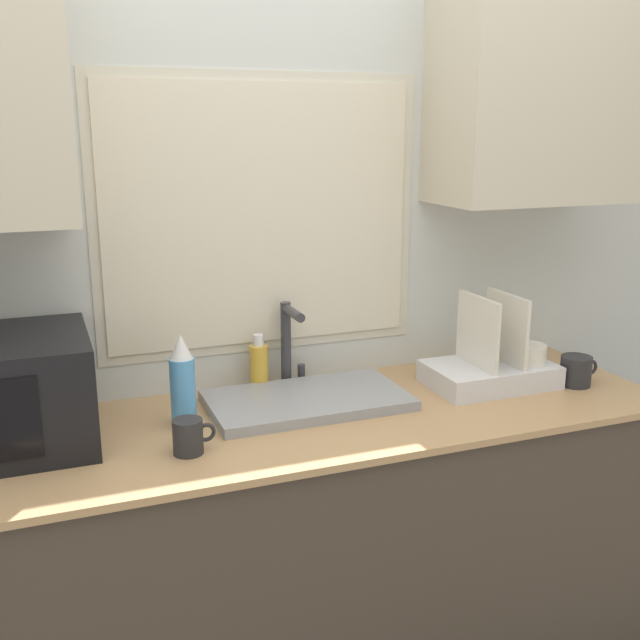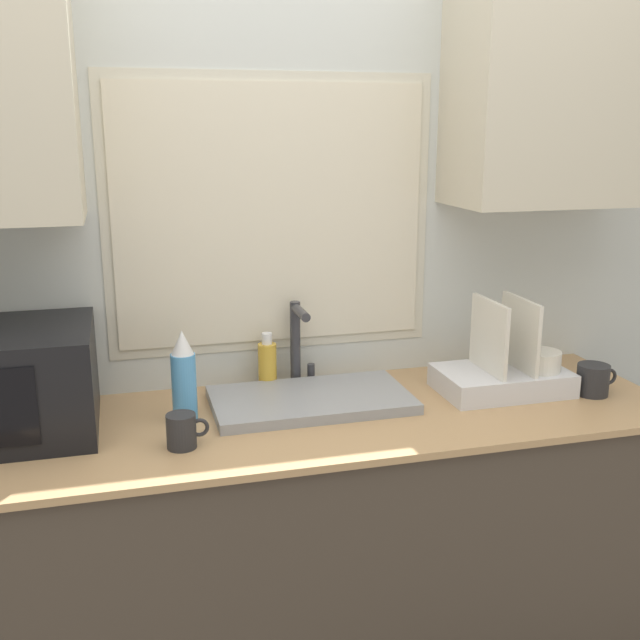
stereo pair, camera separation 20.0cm
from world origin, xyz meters
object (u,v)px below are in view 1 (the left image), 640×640
object	(u,v)px
spray_bottle	(183,382)
mug_near_sink	(189,436)
dish_rack	(494,366)
soap_bottle	(259,366)
faucet	(289,339)

from	to	relation	value
spray_bottle	mug_near_sink	distance (m)	0.20
dish_rack	soap_bottle	distance (m)	0.73
mug_near_sink	dish_rack	bearing A→B (deg)	9.07
dish_rack	mug_near_sink	xyz separation A→B (m)	(-0.98, -0.16, -0.02)
dish_rack	mug_near_sink	size ratio (longest dim) A/B	3.58
soap_bottle	faucet	bearing A→B (deg)	-3.67
faucet	dish_rack	distance (m)	0.64
faucet	spray_bottle	size ratio (longest dim) A/B	1.04
soap_bottle	mug_near_sink	bearing A→B (deg)	-127.61
spray_bottle	soap_bottle	size ratio (longest dim) A/B	1.46
soap_bottle	dish_rack	bearing A→B (deg)	-17.98
faucet	soap_bottle	world-z (taller)	faucet
mug_near_sink	spray_bottle	bearing A→B (deg)	82.53
faucet	dish_rack	bearing A→B (deg)	-20.12
faucet	mug_near_sink	size ratio (longest dim) A/B	2.46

